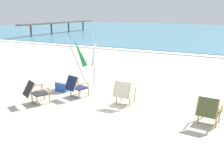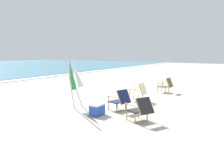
# 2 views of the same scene
# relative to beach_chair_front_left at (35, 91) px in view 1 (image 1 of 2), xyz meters

# --- Properties ---
(ground_plane) EXTENTS (80.00, 80.00, 0.00)m
(ground_plane) POSITION_rel_beach_chair_front_left_xyz_m (2.30, 1.45, -0.42)
(ground_plane) COLOR #B7AF9E
(sea) EXTENTS (80.00, 40.00, 0.10)m
(sea) POSITION_rel_beach_chair_front_left_xyz_m (2.30, 32.79, -0.37)
(sea) COLOR teal
(sea) RESTS_ON ground
(surf_band) EXTENTS (80.00, 1.10, 0.06)m
(surf_band) POSITION_rel_beach_chair_front_left_xyz_m (2.30, 12.49, -0.39)
(surf_band) COLOR white
(surf_band) RESTS_ON ground
(beach_chair_front_left) EXTENTS (0.85, 0.94, 0.78)m
(beach_chair_front_left) POSITION_rel_beach_chair_front_left_xyz_m (0.00, 0.00, 0.00)
(beach_chair_front_left) COLOR #28282D
(beach_chair_front_left) RESTS_ON ground
(beach_chair_mid_center) EXTENTS (0.64, 0.76, 0.80)m
(beach_chair_mid_center) POSITION_rel_beach_chair_front_left_xyz_m (5.29, 0.92, 0.01)
(beach_chair_mid_center) COLOR #515B33
(beach_chair_mid_center) RESTS_ON ground
(beach_chair_far_center) EXTENTS (0.75, 0.86, 0.80)m
(beach_chair_far_center) POSITION_rel_beach_chair_front_left_xyz_m (0.79, 1.17, 0.00)
(beach_chair_far_center) COLOR #19234C
(beach_chair_far_center) RESTS_ON ground
(beach_chair_back_right) EXTENTS (0.61, 0.71, 0.81)m
(beach_chair_back_right) POSITION_rel_beach_chair_front_left_xyz_m (2.63, 1.26, 0.01)
(beach_chair_back_right) COLOR beige
(beach_chair_back_right) RESTS_ON ground
(umbrella_furled_green) EXTENTS (0.83, 0.47, 1.99)m
(umbrella_furled_green) POSITION_rel_beach_chair_front_left_xyz_m (-0.07, 2.69, 0.88)
(umbrella_furled_green) COLOR #B7B2A8
(umbrella_furled_green) RESTS_ON ground
(umbrella_furled_white) EXTENTS (0.42, 0.80, 2.01)m
(umbrella_furled_white) POSITION_rel_beach_chair_front_left_xyz_m (0.47, 2.95, 0.89)
(umbrella_furled_white) COLOR #B7B2A8
(umbrella_furled_white) RESTS_ON ground
(cooler_box) EXTENTS (0.49, 0.35, 0.40)m
(cooler_box) POSITION_rel_beach_chair_front_left_xyz_m (-0.10, 1.55, -0.22)
(cooler_box) COLOR blue
(cooler_box) RESTS_ON ground
(pier_distant) EXTENTS (0.90, 13.95, 1.52)m
(pier_distant) POSITION_rel_beach_chair_front_left_xyz_m (-16.17, 21.44, 0.95)
(pier_distant) COLOR brown
(pier_distant) RESTS_ON ground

